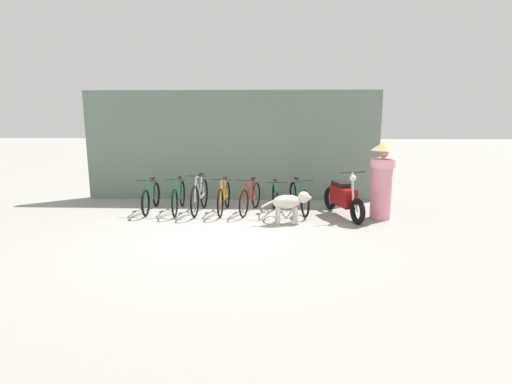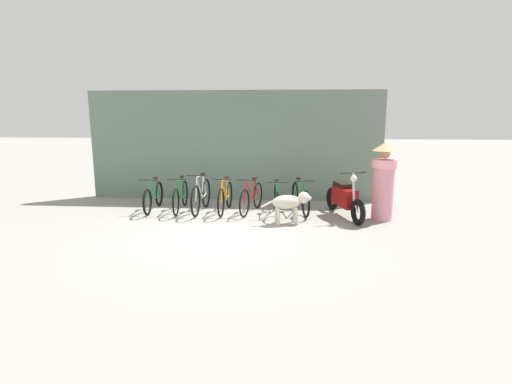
{
  "view_description": "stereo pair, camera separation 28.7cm",
  "coord_description": "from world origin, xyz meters",
  "views": [
    {
      "loc": [
        1.13,
        -7.33,
        2.29
      ],
      "look_at": [
        0.76,
        1.01,
        0.65
      ],
      "focal_mm": 28.0,
      "sensor_mm": 36.0,
      "label": 1
    },
    {
      "loc": [
        1.42,
        -7.32,
        2.29
      ],
      "look_at": [
        0.76,
        1.01,
        0.65
      ],
      "focal_mm": 28.0,
      "sensor_mm": 36.0,
      "label": 2
    }
  ],
  "objects": [
    {
      "name": "bicycle_5",
      "position": [
        1.19,
        1.74,
        0.33
      ],
      "size": [
        0.46,
        1.59,
        0.81
      ],
      "rotation": [
        0.0,
        0.0,
        -1.49
      ],
      "color": "black",
      "rests_on": "ground"
    },
    {
      "name": "motorcycle",
      "position": [
        2.71,
        1.55,
        0.42
      ],
      "size": [
        0.72,
        1.88,
        1.08
      ],
      "rotation": [
        0.0,
        0.0,
        -1.28
      ],
      "color": "black",
      "rests_on": "ground"
    },
    {
      "name": "bicycle_2",
      "position": [
        -0.6,
        1.77,
        0.38
      ],
      "size": [
        0.46,
        1.68,
        0.93
      ],
      "rotation": [
        0.0,
        0.0,
        -1.62
      ],
      "color": "black",
      "rests_on": "ground"
    },
    {
      "name": "bicycle_1",
      "position": [
        -1.11,
        1.85,
        0.35
      ],
      "size": [
        0.46,
        1.7,
        0.84
      ],
      "rotation": [
        0.0,
        0.0,
        -1.51
      ],
      "color": "black",
      "rests_on": "ground"
    },
    {
      "name": "bicycle_0",
      "position": [
        -1.78,
        1.84,
        0.33
      ],
      "size": [
        0.46,
        1.61,
        0.81
      ],
      "rotation": [
        0.0,
        0.0,
        -1.52
      ],
      "color": "black",
      "rests_on": "ground"
    },
    {
      "name": "stray_dog",
      "position": [
        1.49,
        0.9,
        0.47
      ],
      "size": [
        1.08,
        0.47,
        0.67
      ],
      "rotation": [
        0.0,
        0.0,
        0.26
      ],
      "color": "beige",
      "rests_on": "ground"
    },
    {
      "name": "bicycle_4",
      "position": [
        0.59,
        1.82,
        0.35
      ],
      "size": [
        0.52,
        1.57,
        0.83
      ],
      "rotation": [
        0.0,
        0.0,
        -1.81
      ],
      "color": "black",
      "rests_on": "ground"
    },
    {
      "name": "shop_wall_back",
      "position": [
        0.0,
        3.31,
        1.45
      ],
      "size": [
        7.81,
        0.2,
        2.89
      ],
      "color": "slate",
      "rests_on": "ground"
    },
    {
      "name": "person_in_robes",
      "position": [
        3.5,
        1.37,
        0.9
      ],
      "size": [
        0.62,
        0.62,
        1.71
      ],
      "rotation": [
        0.0,
        0.0,
        2.99
      ],
      "color": "pink",
      "rests_on": "ground"
    },
    {
      "name": "ground_plane",
      "position": [
        0.0,
        0.0,
        0.0
      ],
      "size": [
        60.0,
        60.0,
        0.0
      ],
      "primitive_type": "plane",
      "color": "gray"
    },
    {
      "name": "bicycle_6",
      "position": [
        1.74,
        1.95,
        0.34
      ],
      "size": [
        0.5,
        1.67,
        0.82
      ],
      "rotation": [
        0.0,
        0.0,
        -1.37
      ],
      "color": "black",
      "rests_on": "ground"
    },
    {
      "name": "bicycle_3",
      "position": [
        -0.03,
        1.79,
        0.35
      ],
      "size": [
        0.46,
        1.6,
        0.85
      ],
      "rotation": [
        0.0,
        0.0,
        -1.62
      ],
      "color": "black",
      "rests_on": "ground"
    }
  ]
}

